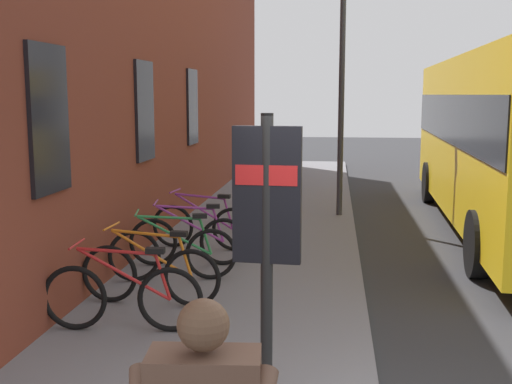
% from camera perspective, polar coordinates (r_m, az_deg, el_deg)
% --- Properties ---
extents(ground, '(60.00, 60.00, 0.00)m').
position_cam_1_polar(ground, '(10.98, 14.35, -5.61)').
color(ground, '#2D2D30').
extents(sidewalk_pavement, '(24.00, 3.50, 0.12)m').
position_cam_1_polar(sidewalk_pavement, '(12.89, 0.99, -2.95)').
color(sidewalk_pavement, slate).
rests_on(sidewalk_pavement, ground).
extents(bicycle_leaning_wall, '(0.48, 1.77, 0.97)m').
position_cam_1_polar(bicycle_leaning_wall, '(7.12, -11.81, -9.10)').
color(bicycle_leaning_wall, black).
rests_on(bicycle_leaning_wall, sidewalk_pavement).
extents(bicycle_under_window, '(0.48, 1.77, 0.97)m').
position_cam_1_polar(bicycle_under_window, '(7.91, -9.39, -7.21)').
color(bicycle_under_window, black).
rests_on(bicycle_under_window, sidewalk_pavement).
extents(bicycle_by_door, '(0.55, 1.74, 0.97)m').
position_cam_1_polar(bicycle_by_door, '(8.87, -7.38, -5.41)').
color(bicycle_by_door, black).
rests_on(bicycle_by_door, sidewalk_pavement).
extents(bicycle_nearest_sign, '(0.48, 1.76, 0.97)m').
position_cam_1_polar(bicycle_nearest_sign, '(9.62, -6.01, -4.28)').
color(bicycle_nearest_sign, black).
rests_on(bicycle_nearest_sign, sidewalk_pavement).
extents(bicycle_mid_rack, '(0.48, 1.76, 0.97)m').
position_cam_1_polar(bicycle_mid_rack, '(10.61, -4.75, -3.04)').
color(bicycle_mid_rack, black).
rests_on(bicycle_mid_rack, sidewalk_pavement).
extents(transit_info_sign, '(0.12, 0.55, 2.40)m').
position_cam_1_polar(transit_info_sign, '(5.09, 0.98, -1.98)').
color(transit_info_sign, black).
rests_on(transit_info_sign, sidewalk_pavement).
extents(pedestrian_crossing_street, '(0.59, 0.40, 1.66)m').
position_cam_1_polar(pedestrian_crossing_street, '(12.44, -0.55, 1.63)').
color(pedestrian_crossing_street, '#723F72').
rests_on(pedestrian_crossing_street, sidewalk_pavement).
extents(street_lamp, '(0.28, 0.28, 5.61)m').
position_cam_1_polar(street_lamp, '(13.54, 7.71, 11.82)').
color(street_lamp, '#333338').
rests_on(street_lamp, sidewalk_pavement).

